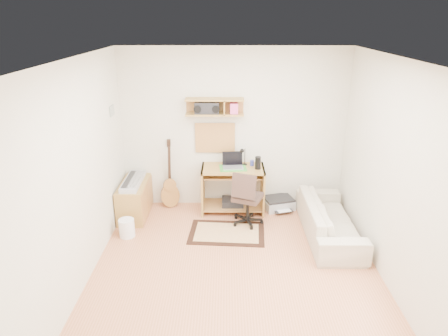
{
  "coord_description": "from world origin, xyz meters",
  "views": [
    {
      "loc": [
        -0.12,
        -4.3,
        3.02
      ],
      "look_at": [
        -0.15,
        1.05,
        1.0
      ],
      "focal_mm": 32.49,
      "sensor_mm": 36.0,
      "label": 1
    }
  ],
  "objects_px": {
    "desk": "(233,189)",
    "task_chair": "(248,197)",
    "cabinet": "(135,199)",
    "printer": "(278,203)",
    "sofa": "(330,214)"
  },
  "relations": [
    {
      "from": "cabinet",
      "to": "printer",
      "type": "distance_m",
      "value": 2.35
    },
    {
      "from": "task_chair",
      "to": "printer",
      "type": "relative_size",
      "value": 1.87
    },
    {
      "from": "task_chair",
      "to": "sofa",
      "type": "height_order",
      "value": "task_chair"
    },
    {
      "from": "desk",
      "to": "task_chair",
      "type": "height_order",
      "value": "task_chair"
    },
    {
      "from": "cabinet",
      "to": "sofa",
      "type": "relative_size",
      "value": 0.51
    },
    {
      "from": "cabinet",
      "to": "printer",
      "type": "height_order",
      "value": "cabinet"
    },
    {
      "from": "desk",
      "to": "cabinet",
      "type": "height_order",
      "value": "desk"
    },
    {
      "from": "cabinet",
      "to": "printer",
      "type": "xyz_separation_m",
      "value": [
        2.33,
        0.25,
        -0.19
      ]
    },
    {
      "from": "desk",
      "to": "printer",
      "type": "relative_size",
      "value": 2.11
    },
    {
      "from": "sofa",
      "to": "task_chair",
      "type": "bearing_deg",
      "value": 73.63
    },
    {
      "from": "desk",
      "to": "task_chair",
      "type": "relative_size",
      "value": 1.13
    },
    {
      "from": "desk",
      "to": "sofa",
      "type": "bearing_deg",
      "value": -29.62
    },
    {
      "from": "printer",
      "to": "sofa",
      "type": "relative_size",
      "value": 0.27
    },
    {
      "from": "desk",
      "to": "task_chair",
      "type": "bearing_deg",
      "value": -63.68
    },
    {
      "from": "desk",
      "to": "printer",
      "type": "height_order",
      "value": "desk"
    }
  ]
}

